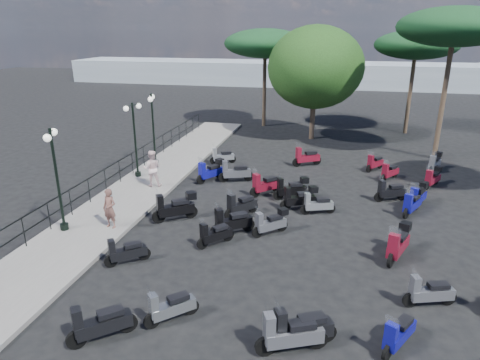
% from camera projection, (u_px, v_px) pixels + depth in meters
% --- Properties ---
extents(ground, '(120.00, 120.00, 0.00)m').
position_uv_depth(ground, '(262.00, 231.00, 16.45)').
color(ground, black).
rests_on(ground, ground).
extents(sidewalk, '(3.00, 30.00, 0.15)m').
position_uv_depth(sidewalk, '(141.00, 188.00, 20.56)').
color(sidewalk, slate).
rests_on(sidewalk, ground).
extents(railing, '(0.04, 26.04, 1.10)m').
position_uv_depth(railing, '(112.00, 172.00, 20.38)').
color(railing, black).
rests_on(railing, sidewalk).
extents(lamp_post_0, '(0.61, 1.09, 3.92)m').
position_uv_depth(lamp_post_0, '(56.00, 174.00, 15.49)').
color(lamp_post_0, black).
rests_on(lamp_post_0, sidewalk).
extents(lamp_post_1, '(0.54, 1.07, 3.79)m').
position_uv_depth(lamp_post_1, '(135.00, 135.00, 21.35)').
color(lamp_post_1, black).
rests_on(lamp_post_1, sidewalk).
extents(lamp_post_2, '(0.55, 1.12, 3.94)m').
position_uv_depth(lamp_post_2, '(153.00, 125.00, 23.24)').
color(lamp_post_2, black).
rests_on(lamp_post_2, sidewalk).
extents(woman, '(0.62, 0.47, 1.55)m').
position_uv_depth(woman, '(110.00, 208.00, 16.16)').
color(woman, brown).
rests_on(woman, sidewalk).
extents(pedestrian_far, '(1.03, 0.90, 1.77)m').
position_uv_depth(pedestrian_far, '(152.00, 168.00, 20.40)').
color(pedestrian_far, beige).
rests_on(pedestrian_far, sidewalk).
extents(scooter_1, '(1.25, 1.05, 1.22)m').
position_uv_depth(scooter_1, '(126.00, 252.00, 14.03)').
color(scooter_1, black).
rests_on(scooter_1, ground).
extents(scooter_2, '(1.62, 1.25, 1.49)m').
position_uv_depth(scooter_2, '(175.00, 207.00, 17.18)').
color(scooter_2, black).
rests_on(scooter_2, ground).
extents(scooter_3, '(1.50, 1.14, 1.41)m').
position_uv_depth(scooter_3, '(232.00, 222.00, 16.03)').
color(scooter_3, black).
rests_on(scooter_3, ground).
extents(scooter_4, '(1.09, 1.54, 1.38)m').
position_uv_depth(scooter_4, '(211.00, 171.00, 21.62)').
color(scooter_4, black).
rests_on(scooter_4, ground).
extents(scooter_5, '(1.38, 0.89, 1.22)m').
position_uv_depth(scooter_5, '(222.00, 157.00, 24.43)').
color(scooter_5, black).
rests_on(scooter_5, ground).
extents(scooter_6, '(1.18, 1.16, 1.24)m').
position_uv_depth(scooter_6, '(170.00, 307.00, 11.25)').
color(scooter_6, black).
rests_on(scooter_6, ground).
extents(scooter_7, '(1.38, 1.24, 1.39)m').
position_uv_depth(scooter_7, '(100.00, 324.00, 10.54)').
color(scooter_7, black).
rests_on(scooter_7, ground).
extents(scooter_8, '(1.09, 1.19, 1.21)m').
position_uv_depth(scooter_8, '(215.00, 235.00, 15.23)').
color(scooter_8, black).
rests_on(scooter_8, ground).
extents(scooter_9, '(1.16, 1.41, 1.37)m').
position_uv_depth(scooter_9, '(241.00, 206.00, 17.57)').
color(scooter_9, black).
rests_on(scooter_9, ground).
extents(scooter_10, '(1.57, 0.90, 1.33)m').
position_uv_depth(scooter_10, '(292.00, 189.00, 19.33)').
color(scooter_10, black).
rests_on(scooter_10, ground).
extents(scooter_11, '(1.70, 0.87, 1.42)m').
position_uv_depth(scooter_11, '(235.00, 172.00, 21.54)').
color(scooter_11, black).
rests_on(scooter_11, ground).
extents(scooter_13, '(1.70, 0.94, 1.45)m').
position_uv_depth(scooter_13, '(290.00, 335.00, 10.14)').
color(scooter_13, black).
rests_on(scooter_13, ground).
extents(scooter_14, '(1.25, 1.17, 1.24)m').
position_uv_depth(scooter_14, '(271.00, 223.00, 16.03)').
color(scooter_14, black).
rests_on(scooter_14, ground).
extents(scooter_15, '(1.45, 0.71, 1.20)m').
position_uv_depth(scooter_15, '(317.00, 205.00, 17.81)').
color(scooter_15, black).
rests_on(scooter_15, ground).
extents(scooter_16, '(1.33, 1.35, 1.43)m').
position_uv_depth(scooter_16, '(265.00, 185.00, 19.81)').
color(scooter_16, black).
rests_on(scooter_16, ground).
extents(scooter_17, '(1.56, 1.04, 1.40)m').
position_uv_depth(scooter_17, '(306.00, 157.00, 24.04)').
color(scooter_17, black).
rests_on(scooter_17, ground).
extents(scooter_19, '(1.68, 1.02, 1.46)m').
position_uv_depth(scooter_19, '(300.00, 329.00, 10.32)').
color(scooter_19, black).
rests_on(scooter_19, ground).
extents(scooter_20, '(1.51, 0.71, 1.24)m').
position_uv_depth(scooter_20, '(429.00, 293.00, 11.87)').
color(scooter_20, black).
rests_on(scooter_20, ground).
extents(scooter_21, '(0.94, 1.73, 1.45)m').
position_uv_depth(scooter_21, '(398.00, 244.00, 14.30)').
color(scooter_21, black).
rests_on(scooter_21, ground).
extents(scooter_22, '(1.50, 0.86, 1.28)m').
position_uv_depth(scooter_22, '(390.00, 192.00, 19.16)').
color(scooter_22, black).
rests_on(scooter_22, ground).
extents(scooter_23, '(0.98, 1.27, 1.20)m').
position_uv_depth(scooter_23, '(375.00, 163.00, 23.29)').
color(scooter_23, black).
rests_on(scooter_23, ground).
extents(scooter_24, '(0.90, 1.36, 1.22)m').
position_uv_depth(scooter_24, '(398.00, 334.00, 10.27)').
color(scooter_24, black).
rests_on(scooter_24, ground).
extents(scooter_27, '(0.95, 1.51, 1.31)m').
position_uv_depth(scooter_27, '(412.00, 203.00, 17.79)').
color(scooter_27, black).
rests_on(scooter_27, ground).
extents(scooter_28, '(0.97, 1.38, 1.24)m').
position_uv_depth(scooter_28, '(433.00, 178.00, 20.84)').
color(scooter_28, black).
rests_on(scooter_28, ground).
extents(scooter_29, '(0.88, 1.49, 1.27)m').
position_uv_depth(scooter_29, '(435.00, 163.00, 23.10)').
color(scooter_29, black).
rests_on(scooter_29, ground).
extents(scooter_30, '(0.98, 1.27, 1.20)m').
position_uv_depth(scooter_30, '(390.00, 172.00, 21.83)').
color(scooter_30, black).
rests_on(scooter_30, ground).
extents(scooter_31, '(1.57, 0.90, 1.33)m').
position_uv_depth(scooter_31, '(300.00, 198.00, 18.24)').
color(scooter_31, black).
rests_on(scooter_31, ground).
extents(scooter_32, '(0.95, 1.51, 1.31)m').
position_uv_depth(scooter_32, '(418.00, 196.00, 18.47)').
color(scooter_32, black).
rests_on(scooter_32, ground).
extents(broadleaf_tree, '(6.42, 6.42, 7.61)m').
position_uv_depth(broadleaf_tree, '(315.00, 67.00, 28.48)').
color(broadleaf_tree, '#38281E').
rests_on(broadleaf_tree, ground).
extents(pine_0, '(5.72, 5.72, 7.25)m').
position_uv_depth(pine_0, '(416.00, 45.00, 29.62)').
color(pine_0, '#38281E').
rests_on(pine_0, ground).
extents(pine_1, '(6.12, 6.12, 8.49)m').
position_uv_depth(pine_1, '(455.00, 27.00, 23.04)').
color(pine_1, '#38281E').
rests_on(pine_1, ground).
extents(pine_2, '(6.16, 6.16, 7.34)m').
position_uv_depth(pine_2, '(265.00, 44.00, 31.91)').
color(pine_2, '#38281E').
rests_on(pine_2, ground).
extents(distant_hills, '(70.00, 8.00, 3.00)m').
position_uv_depth(distant_hills, '(323.00, 74.00, 57.21)').
color(distant_hills, gray).
rests_on(distant_hills, ground).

